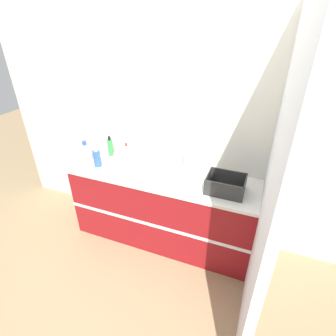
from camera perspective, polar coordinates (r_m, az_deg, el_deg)
name	(u,v)px	position (r m, az deg, el deg)	size (l,w,h in m)	color
ground_plane	(153,253)	(3.21, -3.18, -18.07)	(12.00, 12.00, 0.00)	#937A56
wall_back	(173,130)	(2.94, 1.19, 8.28)	(4.47, 0.06, 2.60)	beige
wall_right	(274,160)	(2.49, 22.08, 1.69)	(0.06, 2.60, 2.60)	silver
counter_cabinet	(163,208)	(3.10, -1.12, -8.63)	(2.10, 0.62, 0.90)	maroon
sink	(181,175)	(2.81, 2.76, -1.47)	(0.49, 0.38, 0.25)	silver
paper_towel_roll	(143,163)	(2.80, -5.50, 1.10)	(0.13, 0.13, 0.28)	#4C4C51
dish_rack	(225,186)	(2.61, 12.39, -3.84)	(0.37, 0.28, 0.17)	#2D2D2D
bottle_blue	(97,158)	(3.07, -15.21, 2.14)	(0.08, 0.08, 0.24)	#2D56B7
bottle_clear	(86,153)	(3.18, -17.42, 3.12)	(0.09, 0.09, 0.27)	silver
bottle_white_spray	(127,151)	(3.20, -8.96, 3.64)	(0.06, 0.06, 0.19)	white
bottle_green	(110,147)	(3.28, -12.47, 4.48)	(0.06, 0.06, 0.25)	#2D8C3D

